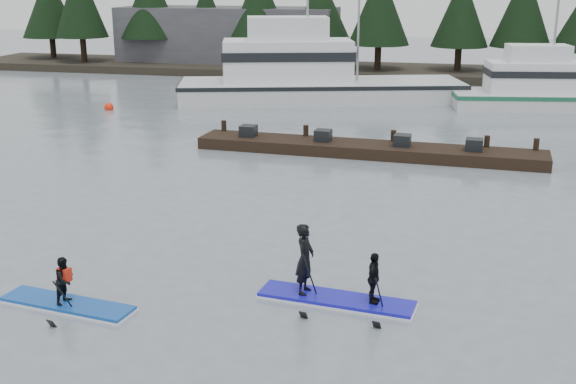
% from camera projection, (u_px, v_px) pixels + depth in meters
% --- Properties ---
extents(ground, '(160.00, 160.00, 0.00)m').
position_uv_depth(ground, '(231.00, 307.00, 17.11)').
color(ground, slate).
rests_on(ground, ground).
extents(far_shore, '(70.00, 8.00, 0.60)m').
position_uv_depth(far_shore, '(393.00, 72.00, 56.18)').
color(far_shore, '#2D281E').
rests_on(far_shore, ground).
extents(treeline, '(60.00, 4.00, 8.00)m').
position_uv_depth(treeline, '(393.00, 76.00, 56.27)').
color(treeline, black).
rests_on(treeline, ground).
extents(waterfront_building, '(18.00, 6.00, 5.00)m').
position_uv_depth(waterfront_building, '(228.00, 38.00, 60.45)').
color(waterfront_building, '#4C4C51').
rests_on(waterfront_building, ground).
extents(fishing_boat_large, '(17.97, 9.44, 9.81)m').
position_uv_depth(fishing_boat_large, '(312.00, 89.00, 44.81)').
color(fishing_boat_large, silver).
rests_on(fishing_boat_large, ground).
extents(fishing_boat_medium, '(12.76, 5.53, 7.65)m').
position_uv_depth(fishing_boat_medium, '(553.00, 100.00, 42.40)').
color(fishing_boat_medium, silver).
rests_on(fishing_boat_medium, ground).
extents(floating_dock, '(15.25, 2.83, 0.51)m').
position_uv_depth(floating_dock, '(367.00, 149.00, 31.50)').
color(floating_dock, black).
rests_on(floating_dock, ground).
extents(buoy_a, '(0.53, 0.53, 0.53)m').
position_uv_depth(buoy_a, '(109.00, 110.00, 42.16)').
color(buoy_a, '#FF250C').
rests_on(buoy_a, ground).
extents(paddleboard_solo, '(3.43, 1.31, 1.76)m').
position_uv_depth(paddleboard_solo, '(66.00, 293.00, 17.04)').
color(paddleboard_solo, '#1147A3').
rests_on(paddleboard_solo, ground).
extents(paddleboard_duo, '(3.84, 1.43, 2.34)m').
position_uv_depth(paddleboard_duo, '(332.00, 278.00, 17.25)').
color(paddleboard_duo, '#1513BA').
rests_on(paddleboard_duo, ground).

